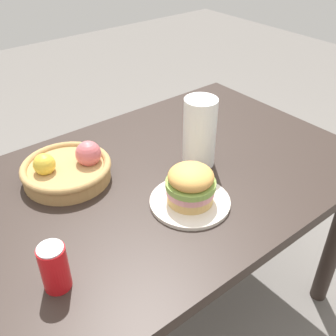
{
  "coord_description": "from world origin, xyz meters",
  "views": [
    {
      "loc": [
        -0.65,
        -0.85,
        1.52
      ],
      "look_at": [
        -0.01,
        -0.05,
        0.81
      ],
      "focal_mm": 42.48,
      "sensor_mm": 36.0,
      "label": 1
    }
  ],
  "objects_px": {
    "sandwich": "(191,184)",
    "paper_towel_roll": "(200,132)",
    "plate": "(190,202)",
    "soda_can": "(54,267)",
    "fruit_basket": "(67,169)"
  },
  "relations": [
    {
      "from": "sandwich",
      "to": "paper_towel_roll",
      "type": "bearing_deg",
      "value": 41.5
    },
    {
      "from": "plate",
      "to": "soda_can",
      "type": "relative_size",
      "value": 1.94
    },
    {
      "from": "sandwich",
      "to": "fruit_basket",
      "type": "xyz_separation_m",
      "value": [
        -0.23,
        0.34,
        -0.03
      ]
    },
    {
      "from": "fruit_basket",
      "to": "paper_towel_roll",
      "type": "relative_size",
      "value": 1.21
    },
    {
      "from": "fruit_basket",
      "to": "sandwich",
      "type": "bearing_deg",
      "value": -56.36
    },
    {
      "from": "sandwich",
      "to": "fruit_basket",
      "type": "bearing_deg",
      "value": 123.64
    },
    {
      "from": "sandwich",
      "to": "paper_towel_roll",
      "type": "height_order",
      "value": "paper_towel_roll"
    },
    {
      "from": "plate",
      "to": "sandwich",
      "type": "distance_m",
      "value": 0.07
    },
    {
      "from": "sandwich",
      "to": "soda_can",
      "type": "relative_size",
      "value": 1.19
    },
    {
      "from": "sandwich",
      "to": "soda_can",
      "type": "xyz_separation_m",
      "value": [
        -0.45,
        -0.03,
        -0.01
      ]
    },
    {
      "from": "plate",
      "to": "paper_towel_roll",
      "type": "relative_size",
      "value": 1.02
    },
    {
      "from": "plate",
      "to": "paper_towel_roll",
      "type": "distance_m",
      "value": 0.25
    },
    {
      "from": "soda_can",
      "to": "plate",
      "type": "bearing_deg",
      "value": 4.37
    },
    {
      "from": "plate",
      "to": "soda_can",
      "type": "height_order",
      "value": "soda_can"
    },
    {
      "from": "plate",
      "to": "paper_towel_roll",
      "type": "bearing_deg",
      "value": 41.5
    }
  ]
}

